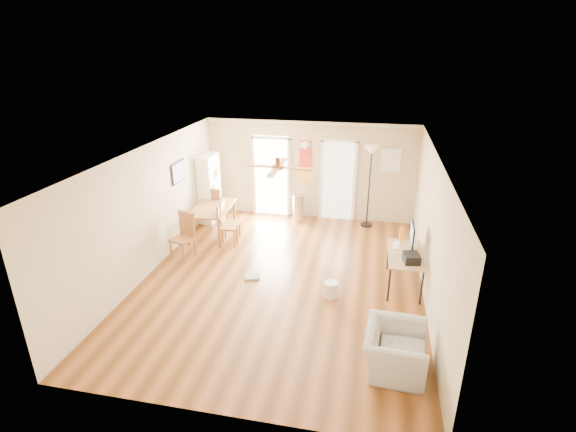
% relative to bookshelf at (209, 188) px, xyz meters
% --- Properties ---
extents(floor, '(7.00, 7.00, 0.00)m').
position_rel_bookshelf_xyz_m(floor, '(2.55, -2.74, -0.89)').
color(floor, brown).
rests_on(floor, ground).
extents(ceiling, '(5.50, 7.00, 0.00)m').
position_rel_bookshelf_xyz_m(ceiling, '(2.55, -2.74, 1.71)').
color(ceiling, silver).
rests_on(ceiling, floor).
extents(wall_back, '(5.50, 0.04, 2.60)m').
position_rel_bookshelf_xyz_m(wall_back, '(2.55, 0.76, 0.41)').
color(wall_back, beige).
rests_on(wall_back, floor).
extents(wall_front, '(5.50, 0.04, 2.60)m').
position_rel_bookshelf_xyz_m(wall_front, '(2.55, -6.24, 0.41)').
color(wall_front, beige).
rests_on(wall_front, floor).
extents(wall_left, '(0.04, 7.00, 2.60)m').
position_rel_bookshelf_xyz_m(wall_left, '(-0.20, -2.74, 0.41)').
color(wall_left, beige).
rests_on(wall_left, floor).
extents(wall_right, '(0.04, 7.00, 2.60)m').
position_rel_bookshelf_xyz_m(wall_right, '(5.30, -2.74, 0.41)').
color(wall_right, beige).
rests_on(wall_right, floor).
extents(crown_molding, '(5.50, 7.00, 0.08)m').
position_rel_bookshelf_xyz_m(crown_molding, '(2.55, -2.74, 1.67)').
color(crown_molding, white).
rests_on(crown_molding, wall_back).
extents(kitchen_doorway, '(0.90, 0.10, 2.10)m').
position_rel_bookshelf_xyz_m(kitchen_doorway, '(1.50, 0.75, 0.16)').
color(kitchen_doorway, white).
rests_on(kitchen_doorway, wall_back).
extents(bathroom_doorway, '(0.80, 0.10, 2.10)m').
position_rel_bookshelf_xyz_m(bathroom_doorway, '(3.30, 0.75, 0.16)').
color(bathroom_doorway, white).
rests_on(bathroom_doorway, wall_back).
extents(wall_decal, '(0.46, 0.03, 1.10)m').
position_rel_bookshelf_xyz_m(wall_decal, '(2.43, 0.74, 0.66)').
color(wall_decal, red).
rests_on(wall_decal, wall_back).
extents(ac_grille, '(0.50, 0.04, 0.60)m').
position_rel_bookshelf_xyz_m(ac_grille, '(4.60, 0.73, 0.81)').
color(ac_grille, white).
rests_on(ac_grille, wall_back).
extents(framed_poster, '(0.04, 0.66, 0.48)m').
position_rel_bookshelf_xyz_m(framed_poster, '(-0.17, -1.34, 0.81)').
color(framed_poster, black).
rests_on(framed_poster, wall_left).
extents(ceiling_fan, '(1.24, 1.24, 0.20)m').
position_rel_bookshelf_xyz_m(ceiling_fan, '(2.55, -3.04, 1.54)').
color(ceiling_fan, '#593819').
rests_on(ceiling_fan, ceiling).
extents(bookshelf, '(0.40, 0.82, 1.79)m').
position_rel_bookshelf_xyz_m(bookshelf, '(0.00, 0.00, 0.00)').
color(bookshelf, white).
rests_on(bookshelf, floor).
extents(dining_table, '(0.95, 1.50, 0.73)m').
position_rel_bookshelf_xyz_m(dining_table, '(0.40, -0.92, -0.53)').
color(dining_table, olive).
rests_on(dining_table, floor).
extents(dining_chair_right_a, '(0.46, 0.46, 1.00)m').
position_rel_bookshelf_xyz_m(dining_chair_right_a, '(0.95, -1.15, -0.39)').
color(dining_chair_right_a, '#9F6D33').
rests_on(dining_chair_right_a, floor).
extents(dining_chair_right_b, '(0.47, 0.47, 0.99)m').
position_rel_bookshelf_xyz_m(dining_chair_right_b, '(0.95, -1.36, -0.40)').
color(dining_chair_right_b, '#A67335').
rests_on(dining_chair_right_b, floor).
extents(dining_chair_near, '(0.54, 0.54, 1.03)m').
position_rel_bookshelf_xyz_m(dining_chair_near, '(0.20, -2.24, -0.38)').
color(dining_chair_near, '#9A5831').
rests_on(dining_chair_near, floor).
extents(dining_chair_far, '(0.47, 0.47, 0.99)m').
position_rel_bookshelf_xyz_m(dining_chair_far, '(0.27, -0.17, -0.40)').
color(dining_chair_far, '#A06533').
rests_on(dining_chair_far, floor).
extents(trash_can, '(0.42, 0.42, 0.72)m').
position_rel_bookshelf_xyz_m(trash_can, '(2.32, 0.42, -0.53)').
color(trash_can, '#ACACAE').
rests_on(trash_can, floor).
extents(torchiere_lamp, '(0.46, 0.46, 2.10)m').
position_rel_bookshelf_xyz_m(torchiere_lamp, '(4.12, 0.43, 0.16)').
color(torchiere_lamp, black).
rests_on(torchiere_lamp, floor).
extents(computer_desk, '(0.66, 1.31, 0.70)m').
position_rel_bookshelf_xyz_m(computer_desk, '(4.92, -2.48, -0.54)').
color(computer_desk, tan).
rests_on(computer_desk, floor).
extents(imac, '(0.11, 0.59, 0.55)m').
position_rel_bookshelf_xyz_m(imac, '(5.02, -2.33, 0.08)').
color(imac, black).
rests_on(imac, computer_desk).
extents(keyboard, '(0.15, 0.37, 0.01)m').
position_rel_bookshelf_xyz_m(keyboard, '(4.75, -2.17, -0.18)').
color(keyboard, silver).
rests_on(keyboard, computer_desk).
extents(printer, '(0.33, 0.37, 0.17)m').
position_rel_bookshelf_xyz_m(printer, '(5.00, -2.81, -0.11)').
color(printer, black).
rests_on(printer, computer_desk).
extents(orange_bottle, '(0.10, 0.10, 0.26)m').
position_rel_bookshelf_xyz_m(orange_bottle, '(4.85, -1.86, -0.06)').
color(orange_bottle, orange).
rests_on(orange_bottle, computer_desk).
extents(wastebasket_a, '(0.30, 0.30, 0.31)m').
position_rel_bookshelf_xyz_m(wastebasket_a, '(3.58, -3.18, -0.74)').
color(wastebasket_a, silver).
rests_on(wastebasket_a, floor).
extents(floor_cloth, '(0.36, 0.33, 0.04)m').
position_rel_bookshelf_xyz_m(floor_cloth, '(1.93, -2.79, -0.87)').
color(floor_cloth, gray).
rests_on(floor_cloth, floor).
extents(armchair, '(0.93, 1.05, 0.64)m').
position_rel_bookshelf_xyz_m(armchair, '(4.70, -4.90, -0.57)').
color(armchair, '#A9A8A3').
rests_on(armchair, floor).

